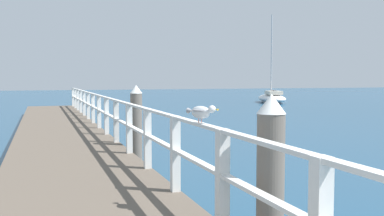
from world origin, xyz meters
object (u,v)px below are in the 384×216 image
at_px(dock_piling_near, 270,187).
at_px(dock_piling_far, 136,124).
at_px(boat_1, 272,98).
at_px(seagull_foreground, 201,112).

bearing_deg(dock_piling_near, dock_piling_far, 90.00).
relative_size(dock_piling_near, boat_1, 0.25).
xyz_separation_m(dock_piling_far, boat_1, (16.46, 21.78, -0.53)).
xyz_separation_m(dock_piling_far, seagull_foreground, (-0.38, -5.34, 0.70)).
bearing_deg(seagull_foreground, boat_1, -148.37).
distance_m(dock_piling_near, dock_piling_far, 6.30).
height_order(dock_piling_far, boat_1, boat_1).
bearing_deg(dock_piling_far, boat_1, 52.92).
bearing_deg(seagull_foreground, dock_piling_near, 84.93).
xyz_separation_m(dock_piling_near, seagull_foreground, (-0.38, 0.96, 0.70)).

